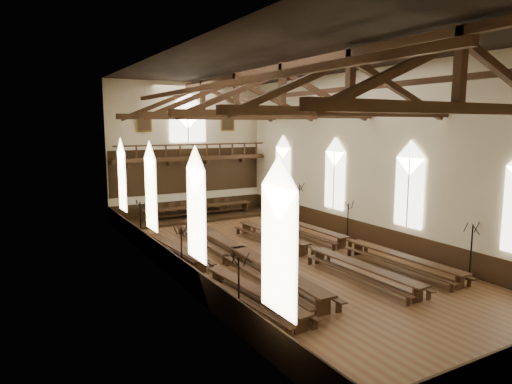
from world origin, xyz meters
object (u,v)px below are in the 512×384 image
(refectory_row_d, at_px, (350,242))
(candelabrum_right_mid, at_px, (348,228))
(refectory_row_c, at_px, (311,250))
(candelabrum_left_mid, at_px, (182,262))
(candelabrum_left_near, at_px, (239,302))
(candelabrum_left_far, at_px, (141,230))
(refectory_row_b, at_px, (239,251))
(dais, at_px, (200,217))
(candelabrum_right_near, at_px, (470,262))
(high_table, at_px, (200,207))
(candelabrum_right_far, at_px, (299,212))
(refectory_row_a, at_px, (209,268))

(refectory_row_d, bearing_deg, candelabrum_right_mid, 51.85)
(refectory_row_c, height_order, candelabrum_left_mid, candelabrum_left_mid)
(candelabrum_left_near, bearing_deg, candelabrum_left_far, 90.00)
(refectory_row_b, relative_size, dais, 1.33)
(refectory_row_b, bearing_deg, candelabrum_right_near, -42.82)
(refectory_row_c, bearing_deg, high_table, 94.68)
(candelabrum_left_far, relative_size, candelabrum_right_far, 0.91)
(refectory_row_d, distance_m, candelabrum_right_near, 6.37)
(candelabrum_left_far, xyz_separation_m, candelabrum_right_near, (11.10, -13.42, -0.01))
(candelabrum_left_mid, bearing_deg, dais, 63.80)
(refectory_row_c, xyz_separation_m, candelabrum_right_far, (4.34, 7.32, 0.35))
(candelabrum_right_far, bearing_deg, refectory_row_d, -102.80)
(refectory_row_a, distance_m, candelabrum_left_near, 4.94)
(refectory_row_b, height_order, candelabrum_right_far, candelabrum_right_far)
(high_table, distance_m, candelabrum_left_mid, 13.02)
(candelabrum_right_mid, relative_size, candelabrum_right_far, 0.82)
(dais, bearing_deg, candelabrum_left_mid, -116.20)
(refectory_row_c, xyz_separation_m, refectory_row_d, (2.71, 0.15, 0.00))
(candelabrum_left_mid, distance_m, candelabrum_right_mid, 11.20)
(candelabrum_left_mid, bearing_deg, refectory_row_c, -6.03)
(refectory_row_a, bearing_deg, candelabrum_left_mid, 141.81)
(high_table, bearing_deg, candelabrum_right_far, -43.52)
(refectory_row_b, bearing_deg, refectory_row_c, -20.05)
(dais, distance_m, candelabrum_left_far, 7.64)
(refectory_row_b, relative_size, refectory_row_c, 1.07)
(candelabrum_left_near, bearing_deg, dais, 71.61)
(refectory_row_c, height_order, high_table, high_table)
(candelabrum_left_mid, bearing_deg, candelabrum_right_far, 30.74)
(refectory_row_c, height_order, candelabrum_left_far, candelabrum_left_far)
(candelabrum_left_near, bearing_deg, candelabrum_left_mid, 90.00)
(refectory_row_b, xyz_separation_m, dais, (2.52, 11.11, -0.50))
(refectory_row_b, relative_size, candelabrum_right_near, 5.80)
(candelabrum_left_near, relative_size, candelabrum_left_far, 0.95)
(refectory_row_b, bearing_deg, candelabrum_right_far, 37.42)
(high_table, xyz_separation_m, candelabrum_right_near, (5.35, -18.40, -0.06))
(dais, bearing_deg, candelabrum_right_far, -43.52)
(refectory_row_b, relative_size, refectory_row_d, 1.07)
(candelabrum_right_far, bearing_deg, candelabrum_left_near, -132.27)
(refectory_row_b, bearing_deg, candelabrum_left_near, -117.55)
(refectory_row_d, bearing_deg, candelabrum_right_near, -75.19)
(refectory_row_a, relative_size, refectory_row_d, 0.98)
(refectory_row_d, distance_m, candelabrum_left_far, 11.94)
(refectory_row_d, height_order, candelabrum_left_near, candelabrum_left_near)
(refectory_row_a, bearing_deg, candelabrum_left_near, -101.47)
(refectory_row_b, relative_size, candelabrum_left_near, 6.03)
(candelabrum_left_mid, xyz_separation_m, candelabrum_right_mid, (11.10, 1.51, -0.00))
(refectory_row_b, distance_m, candelabrum_right_mid, 7.93)
(candelabrum_left_far, bearing_deg, candelabrum_left_near, -90.00)
(refectory_row_a, height_order, candelabrum_right_far, candelabrum_right_far)
(refectory_row_b, bearing_deg, dais, 77.21)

